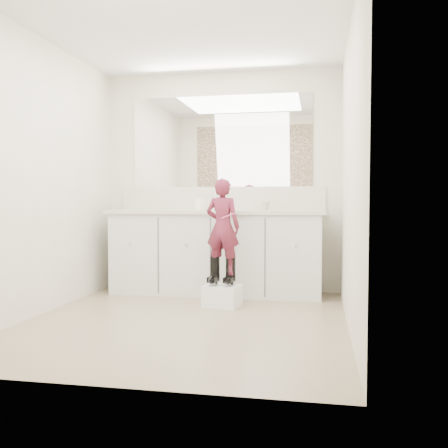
# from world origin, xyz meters

# --- Properties ---
(floor) EXTENTS (3.00, 3.00, 0.00)m
(floor) POSITION_xyz_m (0.00, 0.00, 0.00)
(floor) COLOR #7E6852
(floor) RESTS_ON ground
(ceiling) EXTENTS (3.00, 3.00, 0.00)m
(ceiling) POSITION_xyz_m (0.00, 0.00, 2.40)
(ceiling) COLOR white
(ceiling) RESTS_ON wall_back
(wall_back) EXTENTS (2.60, 0.00, 2.60)m
(wall_back) POSITION_xyz_m (0.00, 1.50, 1.20)
(wall_back) COLOR beige
(wall_back) RESTS_ON floor
(wall_front) EXTENTS (2.60, 0.00, 2.60)m
(wall_front) POSITION_xyz_m (0.00, -1.50, 1.20)
(wall_front) COLOR beige
(wall_front) RESTS_ON floor
(wall_left) EXTENTS (0.00, 3.00, 3.00)m
(wall_left) POSITION_xyz_m (-1.30, 0.00, 1.20)
(wall_left) COLOR beige
(wall_left) RESTS_ON floor
(wall_right) EXTENTS (0.00, 3.00, 3.00)m
(wall_right) POSITION_xyz_m (1.30, 0.00, 1.20)
(wall_right) COLOR beige
(wall_right) RESTS_ON floor
(vanity_cabinet) EXTENTS (2.20, 0.55, 0.85)m
(vanity_cabinet) POSITION_xyz_m (0.00, 1.23, 0.42)
(vanity_cabinet) COLOR silver
(vanity_cabinet) RESTS_ON floor
(countertop) EXTENTS (2.28, 0.58, 0.04)m
(countertop) POSITION_xyz_m (0.00, 1.21, 0.87)
(countertop) COLOR beige
(countertop) RESTS_ON vanity_cabinet
(backsplash) EXTENTS (2.28, 0.03, 0.25)m
(backsplash) POSITION_xyz_m (0.00, 1.49, 1.02)
(backsplash) COLOR beige
(backsplash) RESTS_ON countertop
(mirror) EXTENTS (2.00, 0.02, 1.00)m
(mirror) POSITION_xyz_m (0.00, 1.49, 1.64)
(mirror) COLOR white
(mirror) RESTS_ON wall_back
(dot_panel) EXTENTS (2.00, 0.01, 1.20)m
(dot_panel) POSITION_xyz_m (0.00, -1.49, 1.65)
(dot_panel) COLOR #472819
(dot_panel) RESTS_ON wall_front
(faucet) EXTENTS (0.08, 0.08, 0.10)m
(faucet) POSITION_xyz_m (0.00, 1.38, 0.94)
(faucet) COLOR silver
(faucet) RESTS_ON countertop
(cup) EXTENTS (0.11, 0.11, 0.09)m
(cup) POSITION_xyz_m (0.52, 1.29, 0.93)
(cup) COLOR #C1B39B
(cup) RESTS_ON countertop
(soap_bottle) EXTENTS (0.10, 0.10, 0.16)m
(soap_bottle) POSITION_xyz_m (-0.20, 1.30, 0.97)
(soap_bottle) COLOR white
(soap_bottle) RESTS_ON countertop
(step_stool) EXTENTS (0.36, 0.31, 0.20)m
(step_stool) POSITION_xyz_m (0.19, 0.58, 0.10)
(step_stool) COLOR white
(step_stool) RESTS_ON floor
(boot_left) EXTENTS (0.12, 0.19, 0.26)m
(boot_left) POSITION_xyz_m (0.12, 0.60, 0.33)
(boot_left) COLOR black
(boot_left) RESTS_ON step_stool
(boot_right) EXTENTS (0.12, 0.19, 0.26)m
(boot_right) POSITION_xyz_m (0.27, 0.60, 0.33)
(boot_right) COLOR black
(boot_right) RESTS_ON step_stool
(toddler) EXTENTS (0.36, 0.26, 0.89)m
(toddler) POSITION_xyz_m (0.19, 0.60, 0.75)
(toddler) COLOR #A6334D
(toddler) RESTS_ON step_stool
(toothbrush) EXTENTS (0.14, 0.03, 0.06)m
(toothbrush) POSITION_xyz_m (0.26, 0.52, 0.85)
(toothbrush) COLOR #D65385
(toothbrush) RESTS_ON toddler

